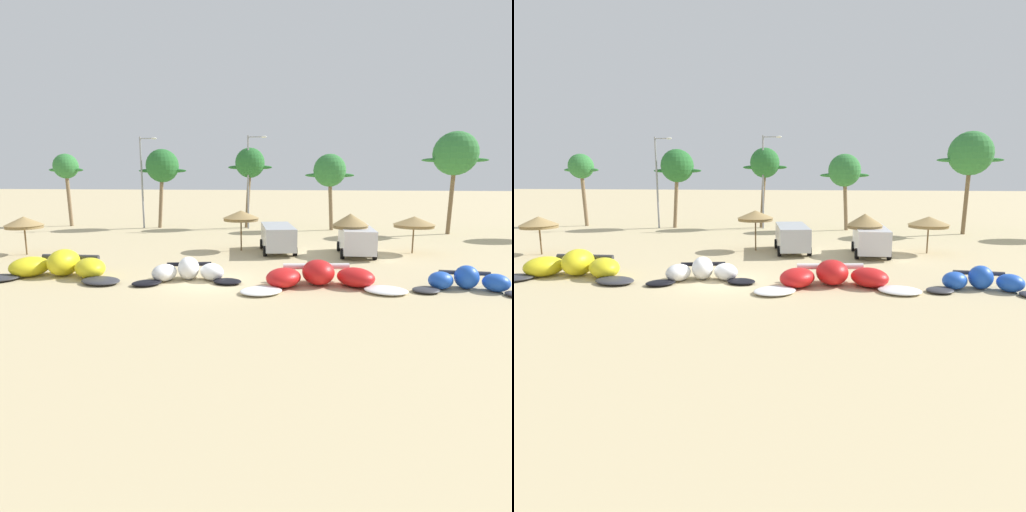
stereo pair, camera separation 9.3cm
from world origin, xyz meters
TOP-DOWN VIEW (x-y plane):
  - ground_plane at (0.00, 0.00)m, footprint 260.00×260.00m
  - kite_far_left at (-8.07, 0.25)m, footprint 7.85×3.67m
  - kite_left at (-1.25, 0.26)m, footprint 5.47×3.09m
  - kite_left_of_center at (5.27, -0.16)m, footprint 7.91×4.15m
  - kite_center at (12.04, -0.01)m, footprint 5.40×2.65m
  - beach_umbrella_near_van at (-13.89, 6.00)m, footprint 2.45×2.45m
  - beach_umbrella_middle at (0.08, 9.23)m, footprint 2.54×2.54m
  - beach_umbrella_near_palms at (7.44, 8.33)m, footprint 2.38×2.38m
  - beach_umbrella_outermost at (11.76, 9.53)m, footprint 2.73×2.73m
  - parked_van at (7.88, 8.47)m, footprint 2.25×4.75m
  - parked_car_second at (2.64, 9.03)m, footprint 2.81×5.17m
  - palm_leftmost at (-19.81, 21.82)m, footprint 3.73×2.49m
  - palm_left at (-9.55, 21.41)m, footprint 4.82×3.22m
  - palm_left_of_gap at (-1.04, 22.54)m, footprint 4.37×2.91m
  - palm_center_left at (6.67, 21.55)m, footprint 4.59×3.06m
  - palm_center_right at (17.33, 19.88)m, footprint 5.65×3.77m
  - lamppost_west at (-11.36, 20.96)m, footprint 1.76×0.24m
  - lamppost_west_center at (-0.95, 21.77)m, footprint 1.89×0.24m

SIDE VIEW (x-z plane):
  - ground_plane at x=0.00m, z-range 0.00..0.00m
  - kite_center at x=12.04m, z-range -0.13..0.96m
  - kite_left at x=-1.25m, z-range -0.14..1.02m
  - kite_left_of_center at x=5.27m, z-range -0.14..1.06m
  - kite_far_left at x=-8.07m, z-range -0.16..1.22m
  - parked_van at x=7.88m, z-range 0.17..2.01m
  - parked_car_second at x=2.64m, z-range 0.17..2.01m
  - beach_umbrella_outermost at x=11.76m, z-range 0.88..3.38m
  - beach_umbrella_near_van at x=-13.89m, z-range 0.88..3.43m
  - beach_umbrella_near_palms at x=7.44m, z-range 0.90..3.65m
  - beach_umbrella_middle at x=0.08m, z-range 1.04..3.85m
  - lamppost_west at x=-11.36m, z-range 0.53..9.35m
  - lamppost_west_center at x=-0.95m, z-range 0.55..9.48m
  - palm_center_left at x=6.67m, z-range 1.97..9.15m
  - palm_leftmost at x=-19.81m, z-range 2.26..9.60m
  - palm_left at x=-9.55m, z-range 2.16..9.87m
  - palm_left_of_gap at x=-1.04m, z-range 2.35..10.20m
  - palm_center_right at x=17.33m, z-range 2.52..11.46m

